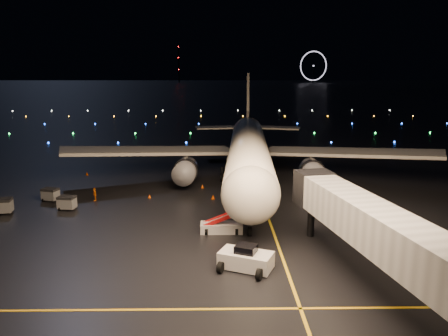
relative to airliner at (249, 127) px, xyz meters
The scene contains 17 objects.
ground 272.81m from the airliner, 92.32° to the left, with size 2000.00×2000.00×0.00m, color black.
lane_centre 14.78m from the airliner, 85.68° to the right, with size 0.25×80.00×0.02m, color gold.
lane_cross 41.55m from the airliner, 113.16° to the right, with size 60.00×0.25×0.02m, color gold.
airliner is the anchor object (origin of this frame).
pushback_tug 32.06m from the airliner, 94.31° to the right, with size 4.25×2.23×2.02m, color silver.
belt_loader 24.09m from the airliner, 100.55° to the right, with size 6.16×1.68×2.99m, color silver, non-canonical shape.
crew_c 24.14m from the airliner, 149.79° to the right, with size 0.98×0.41×1.68m, color orange.
safety_cone_0 14.35m from the airliner, 115.34° to the right, with size 0.48×0.48×0.55m, color #E84B00.
safety_cone_1 11.56m from the airliner, 140.61° to the right, with size 0.43×0.43×0.49m, color #E84B00.
safety_cone_2 18.56m from the airliner, 142.11° to the right, with size 0.41×0.41×0.46m, color #E84B00.
safety_cone_3 26.34m from the airliner, behind, with size 0.45×0.45×0.51m, color #E84B00.
ferris_wheel 710.72m from the airliner, 77.07° to the left, with size 50.00×4.00×52.00m, color black, non-canonical shape.
radio_mast 716.42m from the airliner, 95.70° to the left, with size 1.80×1.80×64.00m, color black.
taxiway_lights 79.62m from the airliner, 98.02° to the left, with size 164.00×92.00×0.36m, color black, non-canonical shape.
baggage_cart_0 28.87m from the airliner, 155.67° to the right, with size 1.89×1.32×1.60m, color gray.
baggage_cart_1 27.82m from the airliner, 145.78° to the right, with size 1.89×1.32×1.61m, color gray.
baggage_cart_2 34.18m from the airliner, 150.37° to the right, with size 2.08×1.46×1.77m, color gray.
Camera 1 is at (6.40, -36.78, 15.60)m, focal length 35.00 mm.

